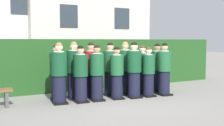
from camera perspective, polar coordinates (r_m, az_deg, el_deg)
The scene contains 17 objects.
ground_plane at distance 8.23m, azimuth 0.82°, elevation -7.44°, with size 60.00×60.00×0.00m, color gray.
student_front_row_0 at distance 7.63m, azimuth -10.89°, elevation -2.36°, with size 0.44×0.55×1.68m.
student_front_row_1 at distance 7.73m, azimuth -6.52°, elevation -2.55°, with size 0.41×0.47×1.59m.
student_front_row_2 at distance 7.89m, azimuth -3.16°, elevation -2.31°, with size 0.42×0.52×1.61m.
student_front_row_3 at distance 8.13m, azimuth 1.00°, elevation -2.31°, with size 0.42×0.49×1.55m.
student_front_row_4 at distance 8.33m, azimuth 4.59°, elevation -1.69°, with size 0.44×0.52×1.69m.
student_front_row_5 at distance 8.56m, azimuth 7.57°, elevation -2.04°, with size 0.40×0.47×1.54m.
student_front_row_6 at distance 8.84m, azimuth 10.78°, elevation -1.49°, with size 0.43×0.53×1.66m.
student_rear_row_0 at distance 8.11m, azimuth -11.33°, elevation -2.18°, with size 0.45×0.52×1.62m.
student_rear_row_1 at distance 8.20m, azimuth -7.89°, elevation -1.78°, with size 0.44×0.50×1.70m.
student_in_red_blazer at distance 8.39m, azimuth -4.32°, elevation -1.68°, with size 0.44×0.54×1.67m.
student_rear_row_3 at distance 8.59m, azimuth -0.37°, elevation -1.53°, with size 0.44×0.53×1.67m.
student_rear_row_4 at distance 8.77m, azimuth 2.76°, elevation -1.35°, with size 0.46×0.54×1.69m.
student_rear_row_5 at distance 9.07m, azimuth 6.32°, elevation -1.55°, with size 0.44×0.51×1.57m.
student_rear_row_6 at distance 9.31m, azimuth 9.33°, elevation -1.23°, with size 0.43×0.54×1.63m.
hedge at distance 9.95m, azimuth -4.96°, elevation -0.18°, with size 11.05×0.70×1.78m.
school_building_main at distance 15.81m, azimuth -5.72°, elevation 10.86°, with size 7.02×3.45×6.70m.
Camera 1 is at (-3.88, -7.05, 1.72)m, focal length 44.05 mm.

